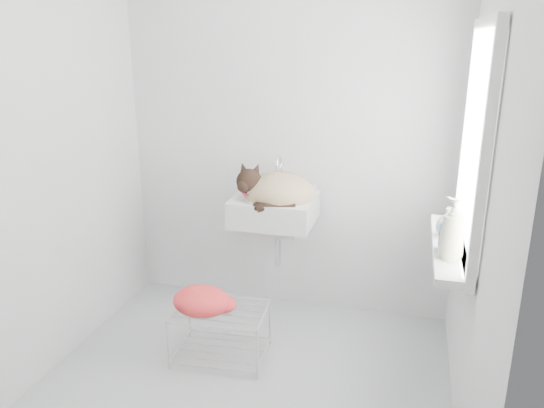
% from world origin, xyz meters
% --- Properties ---
extents(floor, '(2.20, 2.00, 0.02)m').
position_xyz_m(floor, '(0.00, 0.00, 0.00)').
color(floor, '#ADADAD').
rests_on(floor, ground).
extents(back_wall, '(2.20, 0.02, 2.50)m').
position_xyz_m(back_wall, '(0.00, 1.00, 1.25)').
color(back_wall, white).
rests_on(back_wall, ground).
extents(right_wall, '(0.02, 2.00, 2.50)m').
position_xyz_m(right_wall, '(1.10, 0.00, 1.25)').
color(right_wall, white).
rests_on(right_wall, ground).
extents(left_wall, '(0.02, 2.00, 2.50)m').
position_xyz_m(left_wall, '(-1.10, 0.00, 1.25)').
color(left_wall, white).
rests_on(left_wall, ground).
extents(window_glass, '(0.01, 0.80, 1.00)m').
position_xyz_m(window_glass, '(1.09, 0.20, 1.35)').
color(window_glass, white).
rests_on(window_glass, right_wall).
extents(window_frame, '(0.04, 0.90, 1.10)m').
position_xyz_m(window_frame, '(1.07, 0.20, 1.35)').
color(window_frame, white).
rests_on(window_frame, right_wall).
extents(windowsill, '(0.16, 0.88, 0.04)m').
position_xyz_m(windowsill, '(1.01, 0.20, 0.83)').
color(windowsill, white).
rests_on(windowsill, right_wall).
extents(sink, '(0.51, 0.45, 0.20)m').
position_xyz_m(sink, '(-0.02, 0.74, 0.85)').
color(sink, white).
rests_on(sink, back_wall).
extents(faucet, '(0.19, 0.13, 0.19)m').
position_xyz_m(faucet, '(-0.02, 0.92, 0.99)').
color(faucet, silver).
rests_on(faucet, sink).
extents(cat, '(0.47, 0.37, 0.30)m').
position_xyz_m(cat, '(-0.01, 0.72, 0.89)').
color(cat, tan).
rests_on(cat, sink).
extents(wire_rack, '(0.54, 0.40, 0.31)m').
position_xyz_m(wire_rack, '(-0.21, 0.21, 0.15)').
color(wire_rack, '#BEBEBE').
rests_on(wire_rack, floor).
extents(towel, '(0.37, 0.28, 0.14)m').
position_xyz_m(towel, '(-0.30, 0.15, 0.34)').
color(towel, orange).
rests_on(towel, wire_rack).
extents(bottle_a, '(0.13, 0.13, 0.24)m').
position_xyz_m(bottle_a, '(1.00, 0.00, 0.85)').
color(bottle_a, beige).
rests_on(bottle_a, windowsill).
extents(bottle_b, '(0.10, 0.10, 0.19)m').
position_xyz_m(bottle_b, '(1.00, 0.10, 0.85)').
color(bottle_b, teal).
rests_on(bottle_b, windowsill).
extents(bottle_c, '(0.16, 0.16, 0.15)m').
position_xyz_m(bottle_c, '(1.00, 0.31, 0.85)').
color(bottle_c, silver).
rests_on(bottle_c, windowsill).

